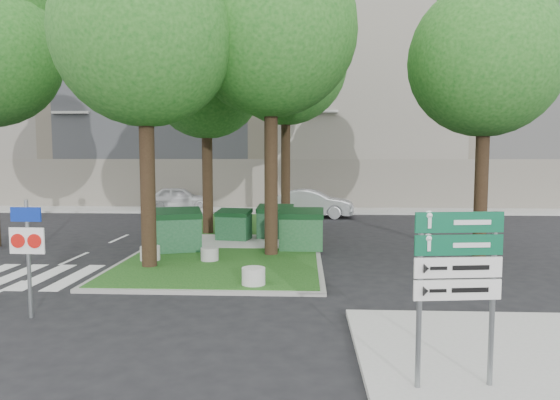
# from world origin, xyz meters

# --- Properties ---
(ground) EXTENTS (120.00, 120.00, 0.00)m
(ground) POSITION_xyz_m (0.00, 0.00, 0.00)
(ground) COLOR black
(ground) RESTS_ON ground
(median_island) EXTENTS (6.00, 16.00, 0.12)m
(median_island) POSITION_xyz_m (0.50, 8.00, 0.06)
(median_island) COLOR #154413
(median_island) RESTS_ON ground
(median_kerb) EXTENTS (6.30, 16.30, 0.10)m
(median_kerb) POSITION_xyz_m (0.50, 8.00, 0.05)
(median_kerb) COLOR gray
(median_kerb) RESTS_ON ground
(sidewalk_corner) EXTENTS (5.00, 4.00, 0.12)m
(sidewalk_corner) POSITION_xyz_m (6.50, -3.50, 0.06)
(sidewalk_corner) COLOR #999993
(sidewalk_corner) RESTS_ON ground
(building_sidewalk) EXTENTS (42.00, 3.00, 0.12)m
(building_sidewalk) POSITION_xyz_m (0.00, 18.50, 0.06)
(building_sidewalk) COLOR #999993
(building_sidewalk) RESTS_ON ground
(zebra_crossing) EXTENTS (5.00, 3.00, 0.01)m
(zebra_crossing) POSITION_xyz_m (-3.75, 1.50, 0.01)
(zebra_crossing) COLOR silver
(zebra_crossing) RESTS_ON ground
(apartment_building) EXTENTS (41.00, 12.00, 16.00)m
(apartment_building) POSITION_xyz_m (0.00, 26.00, 8.00)
(apartment_building) COLOR tan
(apartment_building) RESTS_ON ground
(tree_median_near_left) EXTENTS (5.20, 5.20, 10.53)m
(tree_median_near_left) POSITION_xyz_m (-1.41, 2.56, 7.32)
(tree_median_near_left) COLOR black
(tree_median_near_left) RESTS_ON ground
(tree_median_near_right) EXTENTS (5.60, 5.60, 11.46)m
(tree_median_near_right) POSITION_xyz_m (2.09, 4.56, 7.99)
(tree_median_near_right) COLOR black
(tree_median_near_right) RESTS_ON ground
(tree_median_mid) EXTENTS (4.80, 4.80, 9.99)m
(tree_median_mid) POSITION_xyz_m (-0.91, 9.06, 6.98)
(tree_median_mid) COLOR black
(tree_median_mid) RESTS_ON ground
(tree_median_far) EXTENTS (5.80, 5.80, 11.93)m
(tree_median_far) POSITION_xyz_m (2.29, 12.06, 8.32)
(tree_median_far) COLOR black
(tree_median_far) RESTS_ON ground
(tree_street_right) EXTENTS (5.00, 5.00, 10.06)m
(tree_street_right) POSITION_xyz_m (9.09, 5.06, 6.98)
(tree_street_right) COLOR black
(tree_street_right) RESTS_ON ground
(dumpster_a) EXTENTS (1.85, 1.55, 1.47)m
(dumpster_a) POSITION_xyz_m (-1.26, 4.95, 0.83)
(dumpster_a) COLOR #103E1E
(dumpster_a) RESTS_ON median_island
(dumpster_b) EXTENTS (1.44, 1.13, 1.20)m
(dumpster_b) POSITION_xyz_m (0.34, 7.34, 0.70)
(dumpster_b) COLOR #124020
(dumpster_b) RESTS_ON median_island
(dumpster_c) EXTENTS (1.49, 1.09, 1.33)m
(dumpster_c) POSITION_xyz_m (1.94, 7.86, 0.76)
(dumpster_c) COLOR #10361C
(dumpster_c) RESTS_ON median_island
(dumpster_d) EXTENTS (1.57, 1.12, 1.44)m
(dumpster_d) POSITION_xyz_m (3.00, 5.44, 0.81)
(dumpster_d) COLOR #14421D
(dumpster_d) RESTS_ON median_island
(bollard_left) EXTENTS (0.62, 0.62, 0.44)m
(bollard_left) POSITION_xyz_m (-1.73, 3.31, 0.34)
(bollard_left) COLOR #A6A7A1
(bollard_left) RESTS_ON median_island
(bollard_right) EXTENTS (0.60, 0.60, 0.43)m
(bollard_right) POSITION_xyz_m (1.82, 0.50, 0.33)
(bollard_right) COLOR #AEAFA9
(bollard_right) RESTS_ON median_island
(bollard_mid) EXTENTS (0.56, 0.56, 0.40)m
(bollard_mid) POSITION_xyz_m (0.14, 3.38, 0.32)
(bollard_mid) COLOR gray
(bollard_mid) RESTS_ON median_island
(litter_bin) EXTENTS (0.43, 0.43, 0.74)m
(litter_bin) POSITION_xyz_m (3.20, 7.90, 0.49)
(litter_bin) COLOR gold
(litter_bin) RESTS_ON median_island
(traffic_sign_pole) EXTENTS (0.75, 0.08, 2.48)m
(traffic_sign_pole) POSITION_xyz_m (-2.61, -2.00, 1.59)
(traffic_sign_pole) COLOR slate
(traffic_sign_pole) RESTS_ON ground
(directional_sign) EXTENTS (1.24, 0.21, 2.49)m
(directional_sign) POSITION_xyz_m (5.23, -4.98, 1.77)
(directional_sign) COLOR slate
(directional_sign) RESTS_ON sidewalk_corner
(car_white) EXTENTS (4.44, 2.23, 1.45)m
(car_white) POSITION_xyz_m (-4.91, 19.50, 0.73)
(car_white) COLOR silver
(car_white) RESTS_ON ground
(car_silver) EXTENTS (4.82, 2.20, 1.53)m
(car_silver) POSITION_xyz_m (3.50, 15.69, 0.77)
(car_silver) COLOR #9C9FA4
(car_silver) RESTS_ON ground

